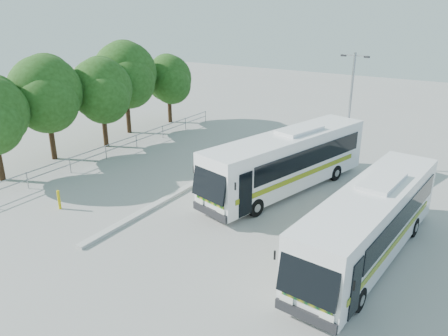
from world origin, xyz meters
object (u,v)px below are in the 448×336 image
Objects in this scene: tree_far_e at (169,79)px; coach_main at (287,160)px; tree_far_c at (102,89)px; tree_far_b at (46,92)px; lamppost at (350,106)px; tree_far_d at (126,74)px; bollard at (59,200)px; coach_adjacent at (370,221)px.

tree_far_e is 0.50× the size of coach_main.
tree_far_e is (-0.51, 8.20, -0.37)m from tree_far_c.
lamppost reaches higher than tree_far_b.
tree_far_d is 1.02× the size of lamppost.
tree_far_b is 9.32m from bollard.
coach_main is 1.65× the size of lamppost.
tree_far_b is 6.82× the size of bollard.
tree_far_b reaches higher than bollard.
bollard is (7.04, -12.59, -4.30)m from tree_far_d.
tree_far_b is 16.19m from coach_main.
bollard is (6.36, -17.09, -3.38)m from tree_far_e.
tree_far_d is 23.63m from coach_adjacent.
coach_main is 12.29m from bollard.
tree_far_c is 17.09m from lamppost.
coach_adjacent is at bearing -14.19° from tree_far_c.
lamppost is at bearing -9.93° from tree_far_e.
bollard is at bearing -56.65° from tree_far_c.
bollard is (6.75, -4.99, -4.06)m from tree_far_b.
lamppost reaches higher than coach_main.
tree_far_b is at bearing -91.83° from tree_far_e.
coach_adjacent is 15.13m from bollard.
tree_far_c is at bearing 123.35° from bollard.
lamppost is 7.08× the size of bollard.
lamppost reaches higher than tree_far_c.
bollard is (-10.40, -14.16, -3.48)m from lamppost.
tree_far_d is at bearing 119.22° from bollard.
coach_main is 1.07× the size of coach_adjacent.
tree_far_c is 14.89m from coach_main.
tree_far_b is 1.17× the size of tree_far_e.
tree_far_d is at bearing 107.83° from tree_far_c.
tree_far_c is at bearing -157.52° from lamppost.
tree_far_d is 7.18× the size of bollard.
lamppost is (16.26, 5.27, -0.27)m from tree_far_c.
tree_far_c is 8.22m from tree_far_e.
tree_far_d reaches higher than lamppost.
coach_adjacent is (20.48, -5.18, -2.59)m from tree_far_c.
tree_far_d is 1.24× the size of tree_far_e.
tree_far_b is 21.61m from coach_adjacent.
tree_far_e is at bearing 81.37° from tree_far_d.
tree_far_b reaches higher than tree_far_c.
lamppost is at bearing 5.13° from tree_far_d.
tree_far_d reaches higher than coach_adjacent.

